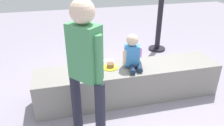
% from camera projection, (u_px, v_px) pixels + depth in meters
% --- Properties ---
extents(ground_plane, '(12.00, 12.00, 0.00)m').
position_uv_depth(ground_plane, '(128.00, 96.00, 3.36)').
color(ground_plane, gray).
extents(concrete_ledge, '(2.62, 0.55, 0.49)m').
position_uv_depth(concrete_ledge, '(128.00, 82.00, 3.25)').
color(concrete_ledge, gray).
rests_on(concrete_ledge, ground_plane).
extents(child_seated, '(0.29, 0.34, 0.48)m').
position_uv_depth(child_seated, '(133.00, 53.00, 3.04)').
color(child_seated, '#1A2B44').
rests_on(child_seated, concrete_ledge).
extents(adult_standing, '(0.36, 0.38, 1.58)m').
position_uv_depth(adult_standing, '(85.00, 61.00, 2.26)').
color(adult_standing, '#242535').
rests_on(adult_standing, ground_plane).
extents(cake_plate, '(0.22, 0.22, 0.07)m').
position_uv_depth(cake_plate, '(110.00, 66.00, 3.12)').
color(cake_plate, yellow).
rests_on(cake_plate, concrete_ledge).
extents(gift_bag, '(0.26, 0.11, 0.31)m').
position_uv_depth(gift_bag, '(135.00, 54.00, 4.42)').
color(gift_bag, '#B259BF').
rests_on(gift_bag, ground_plane).
extents(railing_post, '(0.36, 0.36, 1.12)m').
position_uv_depth(railing_post, '(158.00, 31.00, 4.79)').
color(railing_post, black).
rests_on(railing_post, ground_plane).
extents(water_bottle_near_gift, '(0.07, 0.07, 0.23)m').
position_uv_depth(water_bottle_near_gift, '(145.00, 69.00, 3.90)').
color(water_bottle_near_gift, silver).
rests_on(water_bottle_near_gift, ground_plane).
extents(party_cup_red, '(0.07, 0.07, 0.10)m').
position_uv_depth(party_cup_red, '(87.00, 64.00, 4.20)').
color(party_cup_red, red).
rests_on(party_cup_red, ground_plane).
extents(cake_box_white, '(0.34, 0.31, 0.13)m').
position_uv_depth(cake_box_white, '(108.00, 65.00, 4.12)').
color(cake_box_white, white).
rests_on(cake_box_white, ground_plane).
extents(handbag_black_leather, '(0.31, 0.11, 0.30)m').
position_uv_depth(handbag_black_leather, '(69.00, 80.00, 3.59)').
color(handbag_black_leather, black).
rests_on(handbag_black_leather, ground_plane).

